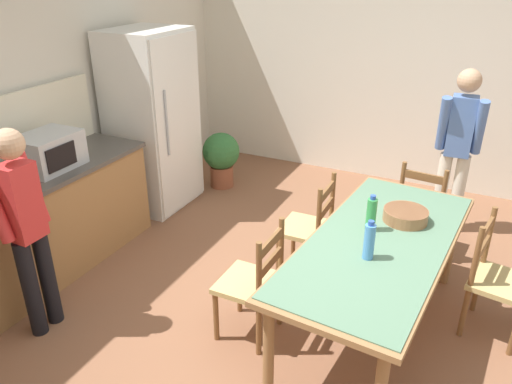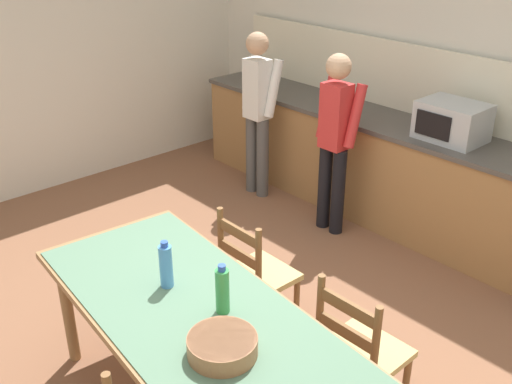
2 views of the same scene
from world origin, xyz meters
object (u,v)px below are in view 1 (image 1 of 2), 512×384
Objects in this scene: chair_head_end at (422,209)px; potted_plant at (221,156)px; refrigerator at (153,121)px; microwave at (49,151)px; chair_side_far_right at (309,228)px; chair_side_far_left at (253,283)px; chair_side_near_right at (496,280)px; person_by_table at (458,144)px; serving_bowl at (406,215)px; person_at_counter at (25,224)px; dining_table at (379,250)px; bottle_near_centre at (369,241)px; bottle_off_centre at (371,214)px.

chair_head_end is 1.36× the size of potted_plant.
refrigerator is 2.88m from chair_head_end.
chair_side_far_right is (0.79, -2.04, -0.63)m from microwave.
chair_side_near_right is (0.80, -1.55, 0.00)m from chair_side_far_left.
refrigerator reaches higher than potted_plant.
person_by_table is (2.14, -3.02, -0.15)m from microwave.
chair_head_end is at bearing -0.92° from serving_bowl.
chair_side_far_left is (-0.13, -1.96, -0.63)m from microwave.
person_at_counter is 0.96× the size of person_by_table.
refrigerator is 2.09× the size of chair_head_end.
dining_table is at bearing -112.44° from refrigerator.
potted_plant is (1.46, 2.38, -0.45)m from serving_bowl.
dining_table is at bearing -4.91° from bottle_near_centre.
microwave is at bearing -57.68° from person_by_table.
chair_side_far_left is (-1.52, -1.94, -0.51)m from refrigerator.
bottle_near_centre and bottle_off_centre have the same top height.
microwave is at bearing -55.02° from person_at_counter.
person_by_table is (0.75, -3.00, -0.03)m from refrigerator.
potted_plant is (1.70, 2.18, -0.52)m from bottle_off_centre.
chair_side_far_left is at bearing 68.63° from chair_head_end.
chair_head_end reaches higher than potted_plant.
chair_side_far_right is 1.73m from person_by_table.
microwave is 3.71m from person_by_table.
person_at_counter is 2.34× the size of potted_plant.
dining_table is 2.93m from potted_plant.
chair_side_near_right is at bearing -71.64° from bottle_off_centre.
serving_bowl is 0.35× the size of chair_head_end.
refrigerator is 2.92m from serving_bowl.
refrigerator is 1.39m from microwave.
refrigerator is 5.93× the size of serving_bowl.
refrigerator reaches higher than serving_bowl.
chair_side_far_left is at bearing 127.14° from chair_side_near_right.
bottle_off_centre is 0.30× the size of chair_side_near_right.
chair_head_end is 3.32m from person_at_counter.
bottle_near_centre reaches higher than chair_head_end.
refrigerator reaches higher than bottle_near_centre.
chair_side_far_right is (0.93, -0.08, 0.00)m from chair_side_far_left.
chair_side_far_right reaches higher than dining_table.
serving_bowl is at bearing 76.68° from chair_side_far_right.
dining_table is at bearing 91.04° from chair_head_end.
bottle_near_centre reaches higher than chair_side_far_right.
bottle_near_centre is at bearing 168.95° from serving_bowl.
refrigerator is 2.85× the size of potted_plant.
microwave is 2.77m from dining_table.
chair_side_far_right is (0.79, 0.67, -0.47)m from bottle_near_centre.
chair_side_far_right is (0.18, 0.79, -0.39)m from serving_bowl.
chair_side_far_right is (-0.59, -2.02, -0.51)m from refrigerator.
microwave is 0.55× the size of chair_side_far_right.
chair_side_far_left is at bearing -128.01° from refrigerator.
serving_bowl reaches higher than potted_plant.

